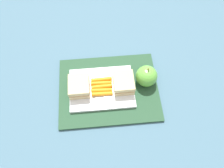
% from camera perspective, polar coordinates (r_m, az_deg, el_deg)
% --- Properties ---
extents(ground_plane, '(2.40, 2.40, 0.00)m').
position_cam_1_polar(ground_plane, '(0.85, -0.84, -1.40)').
color(ground_plane, '#42667A').
extents(lunchbag_mat, '(0.36, 0.28, 0.01)m').
position_cam_1_polar(lunchbag_mat, '(0.85, -0.84, -1.25)').
color(lunchbag_mat, '#284C33').
rests_on(lunchbag_mat, ground_plane).
extents(food_tray, '(0.23, 0.17, 0.01)m').
position_cam_1_polar(food_tray, '(0.84, -2.55, -1.04)').
color(food_tray, white).
rests_on(food_tray, lunchbag_mat).
extents(sandwich_half_left, '(0.07, 0.08, 0.04)m').
position_cam_1_polar(sandwich_half_left, '(0.82, -8.09, -0.57)').
color(sandwich_half_left, '#DBC189').
rests_on(sandwich_half_left, food_tray).
extents(sandwich_half_right, '(0.07, 0.08, 0.04)m').
position_cam_1_polar(sandwich_half_right, '(0.82, 2.83, 0.29)').
color(sandwich_half_right, '#DBC189').
rests_on(sandwich_half_right, food_tray).
extents(carrot_sticks_bundle, '(0.08, 0.07, 0.02)m').
position_cam_1_polar(carrot_sticks_bundle, '(0.83, -2.56, -0.64)').
color(carrot_sticks_bundle, orange).
rests_on(carrot_sticks_bundle, food_tray).
extents(apple, '(0.08, 0.08, 0.09)m').
position_cam_1_polar(apple, '(0.83, 8.49, 1.93)').
color(apple, '#66B742').
rests_on(apple, lunchbag_mat).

